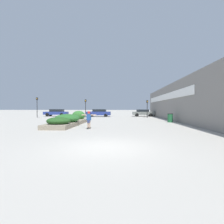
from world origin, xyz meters
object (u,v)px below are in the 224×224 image
(traffic_light_right, at_px, (147,106))
(skateboarder, at_px, (89,118))
(car_rightmost, at_px, (143,113))
(trash_bin, at_px, (170,118))
(car_center_right, at_px, (191,113))
(skateboard, at_px, (89,128))
(car_center_left, at_px, (99,113))
(traffic_light_far_left, at_px, (37,104))
(traffic_light_left, at_px, (86,105))
(car_leftmost, at_px, (56,112))

(traffic_light_right, bearing_deg, skateboarder, -113.15)
(car_rightmost, bearing_deg, skateboarder, -17.91)
(trash_bin, relative_size, car_center_right, 0.27)
(skateboard, relative_size, car_center_left, 0.14)
(skateboarder, bearing_deg, car_center_left, 105.50)
(skateboard, relative_size, traffic_light_right, 0.22)
(car_center_left, bearing_deg, traffic_light_far_left, 109.34)
(skateboard, distance_m, skateboarder, 0.84)
(car_center_right, xyz_separation_m, traffic_light_left, (-20.10, -3.85, 1.49))
(skateboarder, bearing_deg, traffic_light_right, 77.09)
(car_leftmost, height_order, traffic_light_far_left, traffic_light_far_left)
(trash_bin, relative_size, traffic_light_right, 0.34)
(traffic_light_left, bearing_deg, car_rightmost, 24.71)
(traffic_light_left, bearing_deg, car_center_right, 10.84)
(traffic_light_far_left, bearing_deg, car_center_left, 19.34)
(skateboarder, xyz_separation_m, traffic_light_far_left, (-12.53, 16.37, 1.54))
(skateboarder, relative_size, trash_bin, 1.30)
(car_center_left, xyz_separation_m, car_rightmost, (8.92, 1.76, -0.01))
(car_center_left, height_order, car_rightmost, car_center_left)
(skateboarder, distance_m, car_center_right, 26.35)
(car_leftmost, bearing_deg, trash_bin, -126.31)
(skateboard, relative_size, skateboarder, 0.50)
(car_leftmost, distance_m, traffic_light_far_left, 5.43)
(car_center_left, xyz_separation_m, traffic_light_right, (9.01, -3.38, 1.34))
(skateboarder, height_order, car_leftmost, car_leftmost)
(skateboarder, distance_m, trash_bin, 11.03)
(skateboarder, distance_m, traffic_light_right, 18.24)
(car_center_left, height_order, traffic_light_right, traffic_light_right)
(car_center_left, distance_m, car_center_right, 18.14)
(skateboarder, relative_size, traffic_light_far_left, 0.37)
(skateboarder, distance_m, traffic_light_left, 17.35)
(trash_bin, relative_size, car_rightmost, 0.23)
(car_rightmost, bearing_deg, car_leftmost, -88.09)
(skateboard, xyz_separation_m, car_rightmost, (7.07, 21.88, 0.69))
(car_center_left, distance_m, traffic_light_right, 9.71)
(skateboarder, xyz_separation_m, trash_bin, (8.49, 7.03, -0.39))
(car_center_left, height_order, traffic_light_far_left, traffic_light_far_left)
(car_rightmost, bearing_deg, traffic_light_left, -65.29)
(car_center_right, xyz_separation_m, traffic_light_far_left, (-28.81, -4.35, 1.71))
(car_center_right, height_order, traffic_light_left, traffic_light_left)
(car_center_right, height_order, car_rightmost, car_center_right)
(car_center_left, relative_size, traffic_light_far_left, 1.31)
(skateboarder, height_order, car_center_right, skateboarder)
(car_leftmost, distance_m, traffic_light_right, 18.67)
(trash_bin, distance_m, traffic_light_right, 9.93)
(traffic_light_right, bearing_deg, car_center_left, 159.40)
(trash_bin, xyz_separation_m, car_rightmost, (-1.42, 14.85, 0.24))
(car_rightmost, bearing_deg, car_center_left, -78.84)
(skateboard, relative_size, trash_bin, 0.65)
(traffic_light_right, bearing_deg, skateboard, -113.15)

